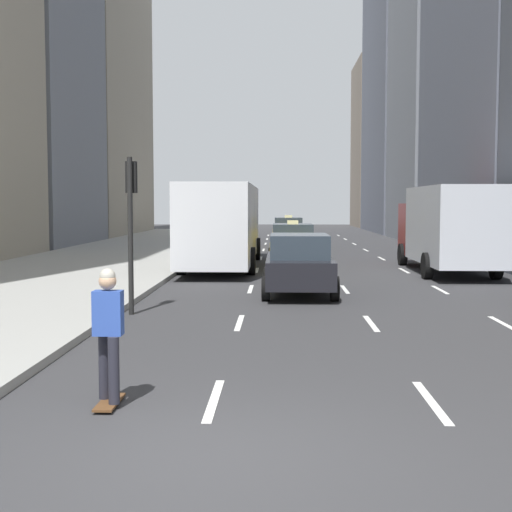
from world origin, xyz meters
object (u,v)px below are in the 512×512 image
object	(u,v)px
box_truck	(447,226)
taxi_lead	(293,245)
traffic_light_pole	(131,210)
taxi_second	(288,232)
city_bus	(223,223)
sedan_black_near	(299,264)
skateboarder	(108,330)

from	to	relation	value
box_truck	taxi_lead	bearing A→B (deg)	154.11
taxi_lead	traffic_light_pole	xyz separation A→B (m)	(-3.95, -12.75, 1.53)
taxi_second	box_truck	size ratio (longest dim) A/B	0.52
taxi_second	city_bus	world-z (taller)	city_bus
sedan_black_near	traffic_light_pole	bearing A→B (deg)	-137.50
taxi_second	traffic_light_pole	size ratio (longest dim) A/B	1.22
city_bus	traffic_light_pole	world-z (taller)	traffic_light_pole
taxi_lead	traffic_light_pole	distance (m)	13.44
taxi_lead	box_truck	xyz separation A→B (m)	(5.60, -2.72, 0.83)
taxi_lead	city_bus	size ratio (longest dim) A/B	0.38
sedan_black_near	skateboarder	bearing A→B (deg)	-103.64
city_bus	traffic_light_pole	xyz separation A→B (m)	(-1.14, -12.30, 0.62)
taxi_lead	skateboarder	world-z (taller)	taxi_lead
sedan_black_near	traffic_light_pole	distance (m)	5.58
sedan_black_near	box_truck	distance (m)	8.56
sedan_black_near	box_truck	xyz separation A→B (m)	(5.60, 6.42, 0.84)
taxi_second	box_truck	bearing A→B (deg)	-70.47
box_truck	traffic_light_pole	xyz separation A→B (m)	(-9.55, -10.04, 0.70)
taxi_lead	box_truck	size ratio (longest dim) A/B	0.52
box_truck	traffic_light_pole	world-z (taller)	traffic_light_pole
sedan_black_near	city_bus	xyz separation A→B (m)	(-2.81, 8.68, 0.92)
skateboarder	traffic_light_pole	bearing A→B (deg)	99.53
taxi_second	box_truck	distance (m)	16.77
taxi_second	skateboarder	bearing A→B (deg)	-94.62
taxi_second	taxi_lead	bearing A→B (deg)	-90.00
skateboarder	city_bus	bearing A→B (deg)	90.34
sedan_black_near	taxi_second	bearing A→B (deg)	90.00
taxi_lead	box_truck	bearing A→B (deg)	-25.89
taxi_lead	city_bus	xyz separation A→B (m)	(-2.81, -0.46, 0.91)
box_truck	traffic_light_pole	size ratio (longest dim) A/B	2.33
taxi_second	box_truck	xyz separation A→B (m)	(5.60, -15.79, 0.83)
sedan_black_near	city_bus	distance (m)	9.17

